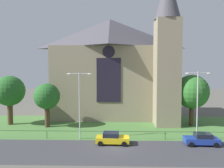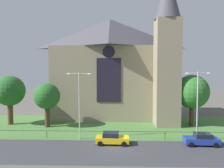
{
  "view_description": "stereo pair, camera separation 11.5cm",
  "coord_description": "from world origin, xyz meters",
  "px_view_note": "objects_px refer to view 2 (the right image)",
  "views": [
    {
      "loc": [
        0.5,
        -26.81,
        9.26
      ],
      "look_at": [
        -0.48,
        8.0,
        7.26
      ],
      "focal_mm": 35.0,
      "sensor_mm": 36.0,
      "label": 1
    },
    {
      "loc": [
        0.62,
        -26.81,
        9.26
      ],
      "look_at": [
        -0.48,
        8.0,
        7.26
      ],
      "focal_mm": 35.0,
      "sensor_mm": 36.0,
      "label": 2
    }
  ],
  "objects_px": {
    "tree_right_far": "(192,92)",
    "parked_car_yellow": "(112,138)",
    "tree_left_far": "(10,91)",
    "streetlamp_near": "(79,97)",
    "streetlamp_far": "(198,98)",
    "parked_car_blue": "(202,139)",
    "church_building": "(114,67)",
    "tree_left_near": "(47,97)"
  },
  "relations": [
    {
      "from": "tree_left_near",
      "to": "streetlamp_near",
      "type": "height_order",
      "value": "streetlamp_near"
    },
    {
      "from": "streetlamp_near",
      "to": "streetlamp_far",
      "type": "bearing_deg",
      "value": 0.0
    },
    {
      "from": "tree_left_far",
      "to": "parked_car_blue",
      "type": "xyz_separation_m",
      "value": [
        29.42,
        -9.94,
        -5.09
      ]
    },
    {
      "from": "church_building",
      "to": "streetlamp_near",
      "type": "relative_size",
      "value": 2.83
    },
    {
      "from": "church_building",
      "to": "streetlamp_far",
      "type": "xyz_separation_m",
      "value": [
        11.53,
        -15.63,
        -4.48
      ]
    },
    {
      "from": "tree_left_near",
      "to": "parked_car_yellow",
      "type": "xyz_separation_m",
      "value": [
        11.09,
        -8.32,
        -4.33
      ]
    },
    {
      "from": "tree_right_far",
      "to": "parked_car_yellow",
      "type": "bearing_deg",
      "value": -142.7
    },
    {
      "from": "tree_left_near",
      "to": "streetlamp_near",
      "type": "relative_size",
      "value": 0.8
    },
    {
      "from": "tree_right_far",
      "to": "streetlamp_far",
      "type": "relative_size",
      "value": 0.94
    },
    {
      "from": "tree_left_near",
      "to": "parked_car_yellow",
      "type": "relative_size",
      "value": 1.72
    },
    {
      "from": "parked_car_yellow",
      "to": "streetlamp_near",
      "type": "bearing_deg",
      "value": 159.24
    },
    {
      "from": "church_building",
      "to": "tree_left_near",
      "type": "distance_m",
      "value": 15.15
    },
    {
      "from": "parked_car_yellow",
      "to": "church_building",
      "type": "bearing_deg",
      "value": 92.21
    },
    {
      "from": "streetlamp_near",
      "to": "parked_car_blue",
      "type": "height_order",
      "value": "streetlamp_near"
    },
    {
      "from": "streetlamp_near",
      "to": "parked_car_blue",
      "type": "relative_size",
      "value": 2.16
    },
    {
      "from": "streetlamp_far",
      "to": "parked_car_blue",
      "type": "bearing_deg",
      "value": -91.99
    },
    {
      "from": "streetlamp_near",
      "to": "parked_car_blue",
      "type": "bearing_deg",
      "value": -6.85
    },
    {
      "from": "church_building",
      "to": "tree_right_far",
      "type": "relative_size",
      "value": 2.99
    },
    {
      "from": "streetlamp_far",
      "to": "tree_left_far",
      "type": "bearing_deg",
      "value": 164.73
    },
    {
      "from": "streetlamp_far",
      "to": "parked_car_yellow",
      "type": "bearing_deg",
      "value": -170.75
    },
    {
      "from": "tree_right_far",
      "to": "streetlamp_near",
      "type": "relative_size",
      "value": 0.95
    },
    {
      "from": "streetlamp_near",
      "to": "parked_car_yellow",
      "type": "height_order",
      "value": "streetlamp_near"
    },
    {
      "from": "tree_right_far",
      "to": "church_building",
      "type": "bearing_deg",
      "value": 151.72
    },
    {
      "from": "tree_left_far",
      "to": "parked_car_blue",
      "type": "distance_m",
      "value": 31.47
    },
    {
      "from": "tree_left_far",
      "to": "streetlamp_far",
      "type": "distance_m",
      "value": 30.56
    },
    {
      "from": "church_building",
      "to": "parked_car_blue",
      "type": "distance_m",
      "value": 23.01
    },
    {
      "from": "streetlamp_near",
      "to": "tree_right_far",
      "type": "bearing_deg",
      "value": 25.02
    },
    {
      "from": "tree_left_far",
      "to": "streetlamp_near",
      "type": "xyz_separation_m",
      "value": [
        13.66,
        -8.05,
        -0.08
      ]
    },
    {
      "from": "streetlamp_near",
      "to": "streetlamp_far",
      "type": "distance_m",
      "value": 15.83
    },
    {
      "from": "tree_left_near",
      "to": "streetlamp_near",
      "type": "distance_m",
      "value": 9.27
    },
    {
      "from": "tree_left_far",
      "to": "parked_car_yellow",
      "type": "height_order",
      "value": "tree_left_far"
    },
    {
      "from": "tree_right_far",
      "to": "tree_left_near",
      "type": "distance_m",
      "value": 24.54
    },
    {
      "from": "tree_right_far",
      "to": "parked_car_blue",
      "type": "height_order",
      "value": "tree_right_far"
    },
    {
      "from": "tree_right_far",
      "to": "parked_car_yellow",
      "type": "distance_m",
      "value": 17.54
    },
    {
      "from": "tree_right_far",
      "to": "streetlamp_far",
      "type": "xyz_separation_m",
      "value": [
        -2.03,
        -8.34,
        0.02
      ]
    },
    {
      "from": "tree_left_far",
      "to": "tree_right_far",
      "type": "distance_m",
      "value": 31.52
    },
    {
      "from": "church_building",
      "to": "streetlamp_near",
      "type": "height_order",
      "value": "church_building"
    },
    {
      "from": "tree_right_far",
      "to": "streetlamp_near",
      "type": "xyz_separation_m",
      "value": [
        -17.86,
        -8.34,
        -0.03
      ]
    },
    {
      "from": "church_building",
      "to": "streetlamp_far",
      "type": "relative_size",
      "value": 2.81
    },
    {
      "from": "streetlamp_near",
      "to": "streetlamp_far",
      "type": "xyz_separation_m",
      "value": [
        15.83,
        0.0,
        0.04
      ]
    },
    {
      "from": "streetlamp_near",
      "to": "parked_car_yellow",
      "type": "distance_m",
      "value": 6.98
    },
    {
      "from": "church_building",
      "to": "parked_car_yellow",
      "type": "relative_size",
      "value": 6.12
    }
  ]
}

